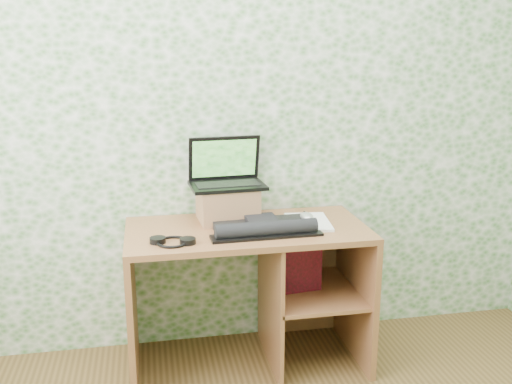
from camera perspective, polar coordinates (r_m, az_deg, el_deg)
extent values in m
plane|color=silver|center=(3.04, -1.97, 8.13)|extent=(3.50, 0.00, 3.50)
cube|color=brown|center=(2.86, -0.89, -3.88)|extent=(1.20, 0.60, 0.03)
cube|color=brown|center=(2.96, -12.30, -11.38)|extent=(0.03, 0.60, 0.72)
cube|color=brown|center=(3.14, 9.85, -9.69)|extent=(0.03, 0.60, 0.72)
cube|color=brown|center=(3.02, 1.42, -10.52)|extent=(0.02, 0.56, 0.72)
cube|color=brown|center=(3.06, 5.74, -9.78)|extent=(0.46, 0.56, 0.02)
cube|color=brown|center=(3.33, 4.43, -8.10)|extent=(0.48, 0.02, 0.72)
cube|color=#A26B48|center=(2.95, -2.86, -1.18)|extent=(0.31, 0.27, 0.18)
cube|color=black|center=(2.93, -2.89, 0.66)|extent=(0.39, 0.28, 0.02)
cube|color=black|center=(2.92, -2.86, 0.82)|extent=(0.33, 0.16, 0.00)
cube|color=black|center=(3.00, -3.20, 3.43)|extent=(0.38, 0.09, 0.23)
cube|color=#164E17|center=(2.99, -3.18, 3.37)|extent=(0.34, 0.07, 0.20)
cube|color=black|center=(2.84, 0.53, -3.30)|extent=(0.48, 0.19, 0.04)
cube|color=black|center=(2.83, 0.53, -3.09)|extent=(0.16, 0.16, 0.06)
cylinder|color=black|center=(2.72, 1.05, -3.70)|extent=(0.50, 0.09, 0.08)
cube|color=black|center=(2.72, 1.07, -4.36)|extent=(0.54, 0.13, 0.01)
torus|color=black|center=(2.66, -8.33, -4.97)|extent=(0.19, 0.19, 0.01)
cylinder|color=black|center=(2.67, -9.80, -4.77)|extent=(0.07, 0.07, 0.03)
cylinder|color=black|center=(2.64, -6.85, -4.89)|extent=(0.07, 0.07, 0.03)
cube|color=white|center=(2.93, 5.25, -3.02)|extent=(0.24, 0.32, 0.01)
ellipsoid|color=#BCBCBF|center=(2.91, 5.07, -2.64)|extent=(0.07, 0.11, 0.03)
cylinder|color=black|center=(3.00, 5.31, -2.37)|extent=(0.02, 0.15, 0.01)
cube|color=maroon|center=(2.99, 4.35, -7.38)|extent=(0.23, 0.10, 0.27)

